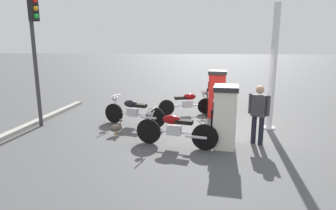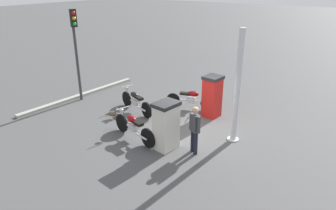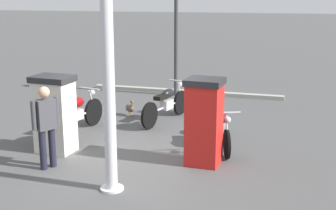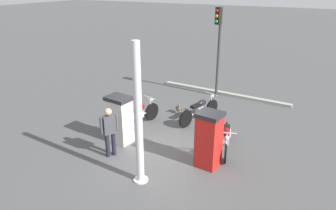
% 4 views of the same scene
% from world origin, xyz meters
% --- Properties ---
extents(ground_plane, '(120.00, 120.00, 0.00)m').
position_xyz_m(ground_plane, '(0.00, 0.00, 0.00)').
color(ground_plane, '#4C4C4C').
extents(fuel_pump_near, '(0.74, 0.76, 1.69)m').
position_xyz_m(fuel_pump_near, '(-0.09, -1.55, 0.86)').
color(fuel_pump_near, red).
rests_on(fuel_pump_near, ground).
extents(fuel_pump_far, '(0.72, 0.87, 1.61)m').
position_xyz_m(fuel_pump_far, '(-0.09, 1.55, 0.82)').
color(fuel_pump_far, silver).
rests_on(fuel_pump_far, ground).
extents(motorcycle_near_pump, '(2.02, 0.80, 0.94)m').
position_xyz_m(motorcycle_near_pump, '(0.98, -1.75, 0.47)').
color(motorcycle_near_pump, black).
rests_on(motorcycle_near_pump, ground).
extents(motorcycle_far_pump, '(2.16, 0.76, 0.98)m').
position_xyz_m(motorcycle_far_pump, '(1.19, 1.70, 0.48)').
color(motorcycle_far_pump, black).
rests_on(motorcycle_far_pump, ground).
extents(motorcycle_extra, '(2.13, 0.87, 0.97)m').
position_xyz_m(motorcycle_extra, '(2.69, -0.15, 0.47)').
color(motorcycle_extra, black).
rests_on(motorcycle_extra, ground).
extents(attendant_person, '(0.53, 0.38, 1.58)m').
position_xyz_m(attendant_person, '(-0.99, 1.28, 0.90)').
color(attendant_person, '#1E1E2D').
rests_on(attendant_person, ground).
extents(wandering_duck, '(0.41, 0.39, 0.47)m').
position_xyz_m(wandering_duck, '(2.96, 0.92, 0.22)').
color(wandering_duck, brown).
rests_on(wandering_duck, ground).
extents(roadside_traffic_light, '(0.40, 0.30, 4.01)m').
position_xyz_m(roadside_traffic_light, '(5.59, 0.27, 2.72)').
color(roadside_traffic_light, '#38383A').
rests_on(roadside_traffic_light, ground).
extents(canopy_support_pole, '(0.40, 0.40, 3.80)m').
position_xyz_m(canopy_support_pole, '(-1.65, -0.23, 1.83)').
color(canopy_support_pole, silver).
rests_on(canopy_support_pole, ground).
extents(road_edge_kerb, '(0.59, 6.28, 0.12)m').
position_xyz_m(road_edge_kerb, '(5.96, 0.00, 0.06)').
color(road_edge_kerb, '#9E9E93').
rests_on(road_edge_kerb, ground).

